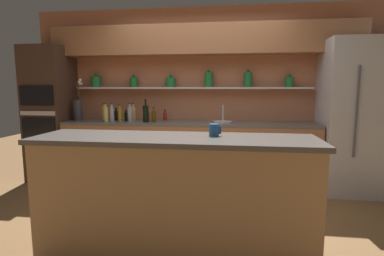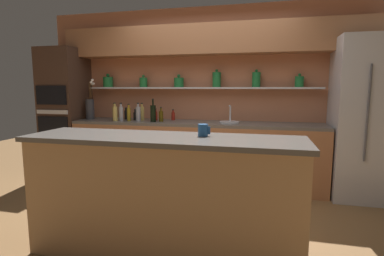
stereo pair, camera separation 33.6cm
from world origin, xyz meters
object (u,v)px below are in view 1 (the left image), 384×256
coffee_mug (214,130)px  bottle_spirit_2 (104,113)px  bottle_oil_6 (120,114)px  bottle_sauce_8 (126,116)px  bottle_sauce_3 (165,116)px  sink_fixture (223,121)px  bottle_sauce_7 (147,116)px  flower_vase (78,108)px  bottle_spirit_0 (133,114)px  bottle_spirit_4 (106,114)px  oven_tower (51,114)px  bottle_spirit_9 (130,114)px  bottle_spirit_10 (112,114)px  bottle_oil_11 (154,116)px  bottle_sauce_5 (116,115)px  bottle_wine_1 (146,113)px  refrigerator (358,118)px

coffee_mug → bottle_spirit_2: bearing=133.2°
bottle_oil_6 → bottle_sauce_8: 0.11m
bottle_sauce_3 → coffee_mug: bearing=-66.5°
sink_fixture → bottle_sauce_7: sink_fixture is taller
bottle_sauce_7 → flower_vase: bearing=-176.7°
bottle_spirit_0 → bottle_sauce_7: size_ratio=1.44×
sink_fixture → bottle_spirit_4: (-1.68, -0.17, 0.09)m
oven_tower → bottle_sauce_7: (1.51, 0.05, -0.01)m
bottle_spirit_9 → coffee_mug: bottle_spirit_9 is taller
bottle_spirit_2 → bottle_spirit_9: 0.53m
flower_vase → bottle_spirit_10: bearing=-10.0°
bottle_sauce_7 → bottle_oil_11: 0.18m
sink_fixture → bottle_spirit_0: bottle_spirit_0 is taller
bottle_oil_6 → coffee_mug: bottle_oil_6 is taller
bottle_spirit_2 → bottle_sauce_8: 0.41m
bottle_sauce_5 → coffee_mug: (1.62, -1.93, 0.07)m
bottle_wine_1 → bottle_spirit_10: bearing=179.7°
flower_vase → bottle_spirit_0: size_ratio=2.38×
bottle_spirit_9 → bottle_oil_11: (0.35, 0.03, -0.03)m
bottle_spirit_0 → bottle_sauce_8: bottle_spirit_0 is taller
sink_fixture → bottle_spirit_4: bearing=-174.3°
oven_tower → coffee_mug: oven_tower is taller
bottle_sauce_7 → coffee_mug: coffee_mug is taller
refrigerator → bottle_spirit_2: size_ratio=8.11×
flower_vase → refrigerator: bearing=-0.4°
sink_fixture → coffee_mug: size_ratio=2.75×
bottle_spirit_10 → bottle_spirit_9: bearing=3.7°
sink_fixture → coffee_mug: sink_fixture is taller
coffee_mug → bottle_sauce_8: bearing=127.8°
oven_tower → bottle_spirit_10: oven_tower is taller
bottle_wine_1 → bottle_spirit_10: bottle_wine_1 is taller
flower_vase → sink_fixture: 2.19m
bottle_spirit_0 → coffee_mug: 2.27m
bottle_wine_1 → bottle_oil_6: bottle_wine_1 is taller
bottle_sauce_7 → bottle_spirit_0: bearing=-173.0°
bottle_spirit_2 → bottle_sauce_8: (0.40, -0.10, -0.04)m
bottle_sauce_8 → bottle_spirit_10: bottle_spirit_10 is taller
sink_fixture → bottle_oil_6: size_ratio=1.11×
oven_tower → flower_vase: 0.46m
refrigerator → bottle_spirit_10: refrigerator is taller
refrigerator → bottle_wine_1: (-2.89, -0.08, 0.03)m
bottle_wine_1 → bottle_oil_6: 0.40m
sink_fixture → bottle_spirit_10: (-1.61, -0.12, 0.09)m
sink_fixture → coffee_mug: (-0.01, -1.83, 0.12)m
bottle_spirit_2 → bottle_sauce_8: size_ratio=1.49×
bottle_spirit_10 → bottle_spirit_0: bearing=26.4°
bottle_sauce_3 → bottle_spirit_2: bearing=-176.4°
bottle_spirit_9 → bottle_oil_11: bearing=4.3°
bottle_spirit_0 → bottle_wine_1: bearing=-31.1°
bottle_spirit_0 → bottle_oil_11: bottle_spirit_0 is taller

